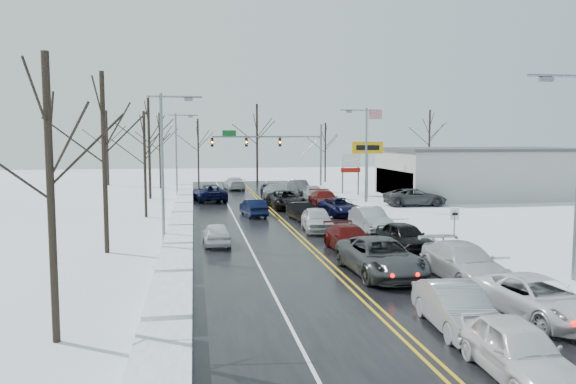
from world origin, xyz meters
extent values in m
plane|color=white|center=(0.00, 0.00, 0.00)|extent=(160.00, 160.00, 0.00)
cube|color=black|center=(0.00, 2.00, 0.01)|extent=(14.00, 84.00, 0.01)
cube|color=white|center=(-7.60, 2.00, 0.00)|extent=(1.63, 72.00, 0.66)
cube|color=white|center=(7.60, 2.00, 0.00)|extent=(1.63, 72.00, 0.66)
cylinder|color=slate|center=(8.50, 28.00, 4.00)|extent=(0.24, 0.24, 8.00)
cylinder|color=slate|center=(2.00, 28.00, 6.50)|extent=(13.00, 0.18, 0.18)
cylinder|color=slate|center=(7.30, 28.00, 5.40)|extent=(2.33, 0.10, 2.33)
cube|color=#0C591E|center=(-2.50, 28.00, 6.90)|extent=(1.60, 0.08, 0.70)
cube|color=black|center=(3.50, 28.00, 5.85)|extent=(0.32, 0.25, 1.05)
sphere|color=#3F0705|center=(3.50, 27.84, 6.15)|extent=(0.20, 0.20, 0.20)
sphere|color=orange|center=(3.50, 27.84, 5.85)|extent=(0.22, 0.22, 0.22)
sphere|color=black|center=(3.50, 27.84, 5.55)|extent=(0.20, 0.20, 0.20)
cube|color=black|center=(-0.50, 28.00, 5.85)|extent=(0.32, 0.25, 1.05)
sphere|color=#3F0705|center=(-0.50, 27.84, 6.15)|extent=(0.20, 0.20, 0.20)
sphere|color=orange|center=(-0.50, 27.84, 5.85)|extent=(0.22, 0.22, 0.22)
sphere|color=black|center=(-0.50, 27.84, 5.55)|extent=(0.20, 0.20, 0.20)
cube|color=black|center=(-4.50, 28.00, 5.85)|extent=(0.32, 0.25, 1.05)
sphere|color=#3F0705|center=(-4.50, 27.84, 6.15)|extent=(0.20, 0.20, 0.20)
sphere|color=orange|center=(-4.50, 27.84, 5.85)|extent=(0.22, 0.22, 0.22)
sphere|color=black|center=(-4.50, 27.84, 5.55)|extent=(0.20, 0.20, 0.20)
cylinder|color=slate|center=(10.50, 16.00, 2.80)|extent=(0.20, 0.20, 5.60)
cube|color=#E2AD0B|center=(10.50, 16.00, 5.40)|extent=(3.20, 0.30, 1.20)
cube|color=black|center=(10.50, 15.83, 5.40)|extent=(2.40, 0.04, 0.50)
cylinder|color=slate|center=(9.60, 22.00, 2.00)|extent=(0.16, 0.16, 4.00)
cylinder|color=slate|center=(11.40, 22.00, 2.00)|extent=(0.16, 0.16, 4.00)
cube|color=white|center=(10.50, 22.00, 4.30)|extent=(2.20, 0.22, 0.70)
cube|color=white|center=(10.50, 22.00, 3.50)|extent=(2.20, 0.22, 0.70)
cube|color=maroon|center=(10.50, 22.00, 2.80)|extent=(2.20, 0.22, 0.50)
cylinder|color=slate|center=(8.20, -8.00, 1.10)|extent=(0.08, 0.08, 2.20)
cube|color=white|center=(8.20, -8.00, 2.00)|extent=(0.55, 0.05, 0.70)
cube|color=black|center=(8.20, -8.04, 2.00)|extent=(0.35, 0.02, 0.15)
cylinder|color=silver|center=(15.00, 30.00, 5.00)|extent=(0.14, 0.14, 10.00)
cube|color=#A8A9A4|center=(24.00, 18.00, 2.50)|extent=(20.00, 12.00, 5.00)
cube|color=#262628|center=(14.05, 18.00, 1.60)|extent=(0.10, 11.00, 2.80)
cube|color=#3F3F42|center=(24.00, 18.00, 5.15)|extent=(20.40, 12.40, 0.30)
cylinder|color=slate|center=(7.70, -18.00, 8.80)|extent=(3.20, 0.12, 0.12)
cube|color=slate|center=(6.90, -18.00, 8.65)|extent=(0.50, 0.25, 0.18)
cylinder|color=slate|center=(8.50, 10.00, 4.50)|extent=(0.18, 0.18, 9.00)
cylinder|color=slate|center=(7.70, 10.00, 8.80)|extent=(3.20, 0.12, 0.12)
cube|color=slate|center=(6.90, 10.00, 8.65)|extent=(0.50, 0.25, 0.18)
cylinder|color=slate|center=(-8.50, -4.00, 4.50)|extent=(0.18, 0.18, 9.00)
cylinder|color=slate|center=(-7.70, -4.00, 8.80)|extent=(3.20, 0.12, 0.12)
cube|color=slate|center=(-6.90, -4.00, 8.65)|extent=(0.50, 0.25, 0.18)
cylinder|color=slate|center=(-8.50, 24.00, 4.50)|extent=(0.18, 0.18, 9.00)
cylinder|color=slate|center=(-7.70, 24.00, 8.80)|extent=(3.20, 0.12, 0.12)
cube|color=slate|center=(-6.90, 24.00, 8.65)|extent=(0.50, 0.25, 0.18)
cylinder|color=#2D231C|center=(-11.00, -20.00, 4.50)|extent=(0.24, 0.24, 9.00)
cylinder|color=#2D231C|center=(-11.50, -6.00, 5.00)|extent=(0.27, 0.27, 10.00)
cylinder|color=#2D231C|center=(-10.50, 8.00, 4.25)|extent=(0.23, 0.23, 8.50)
cylinder|color=#2D231C|center=(-11.20, 22.00, 5.25)|extent=(0.28, 0.28, 10.50)
cylinder|color=#2D231C|center=(-10.80, 34.00, 4.75)|extent=(0.25, 0.25, 9.50)
cylinder|color=#2D231C|center=(-18.00, 40.00, 5.00)|extent=(0.27, 0.27, 10.00)
cylinder|color=#2D231C|center=(-6.00, 41.00, 4.50)|extent=(0.24, 0.24, 9.00)
cylinder|color=#2D231C|center=(2.00, 39.00, 5.50)|extent=(0.29, 0.29, 11.00)
cylinder|color=#2D231C|center=(12.00, 40.50, 4.25)|extent=(0.23, 0.23, 8.50)
cylinder|color=#2D231C|center=(28.00, 41.00, 5.25)|extent=(0.28, 0.28, 10.50)
imported|color=silver|center=(1.79, -24.85, 0.00)|extent=(2.05, 4.63, 1.55)
imported|color=#9EA0A5|center=(1.91, -21.04, 0.00)|extent=(1.95, 4.73, 1.52)
imported|color=#3F4144|center=(1.89, -13.43, 0.00)|extent=(3.10, 6.29, 1.71)
imported|color=#480909|center=(1.93, -7.94, 0.00)|extent=(2.19, 5.10, 1.47)
imported|color=silver|center=(1.63, -0.94, 0.00)|extent=(2.33, 4.93, 1.63)
imported|color=black|center=(1.59, 4.35, 0.00)|extent=(1.93, 4.26, 1.36)
imported|color=black|center=(1.56, 11.54, 0.00)|extent=(3.14, 6.09, 1.64)
imported|color=gray|center=(1.65, 18.00, 0.00)|extent=(2.84, 5.78, 1.62)
imported|color=black|center=(1.62, 22.40, 0.00)|extent=(2.08, 4.62, 1.54)
imported|color=silver|center=(5.28, -20.46, 0.00)|extent=(3.12, 5.60, 1.48)
imported|color=silver|center=(5.23, -15.03, 0.00)|extent=(2.40, 5.72, 1.65)
imported|color=black|center=(5.08, -8.25, 0.00)|extent=(2.38, 4.88, 1.60)
imported|color=#9DA0A4|center=(5.27, -1.36, 0.00)|extent=(1.82, 4.93, 1.61)
imported|color=black|center=(5.16, 6.41, 0.00)|extent=(2.90, 5.41, 1.44)
imported|color=#530C0B|center=(5.07, 11.48, 0.00)|extent=(2.31, 5.49, 1.58)
imported|color=#A0A2A8|center=(5.22, 17.03, 0.00)|extent=(2.42, 4.95, 1.63)
imported|color=#45484A|center=(5.13, 24.25, 0.00)|extent=(2.12, 4.93, 1.58)
imported|color=black|center=(-1.89, 7.16, 0.00)|extent=(2.04, 4.41, 1.40)
imported|color=black|center=(-5.12, 18.83, 0.00)|extent=(3.60, 6.46, 1.71)
imported|color=silver|center=(-1.80, 30.91, 0.00)|extent=(2.76, 5.51, 1.54)
imported|color=white|center=(-5.37, -4.69, 0.00)|extent=(1.70, 3.99, 1.34)
imported|color=#3C3E41|center=(13.90, 11.72, 0.00)|extent=(6.00, 3.00, 1.63)
imported|color=#434649|center=(16.96, 16.63, 0.00)|extent=(2.82, 5.74, 1.61)
imported|color=black|center=(15.15, 21.22, 0.00)|extent=(2.29, 4.54, 1.48)
camera|label=1|loc=(-6.65, -38.09, 6.41)|focal=35.00mm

